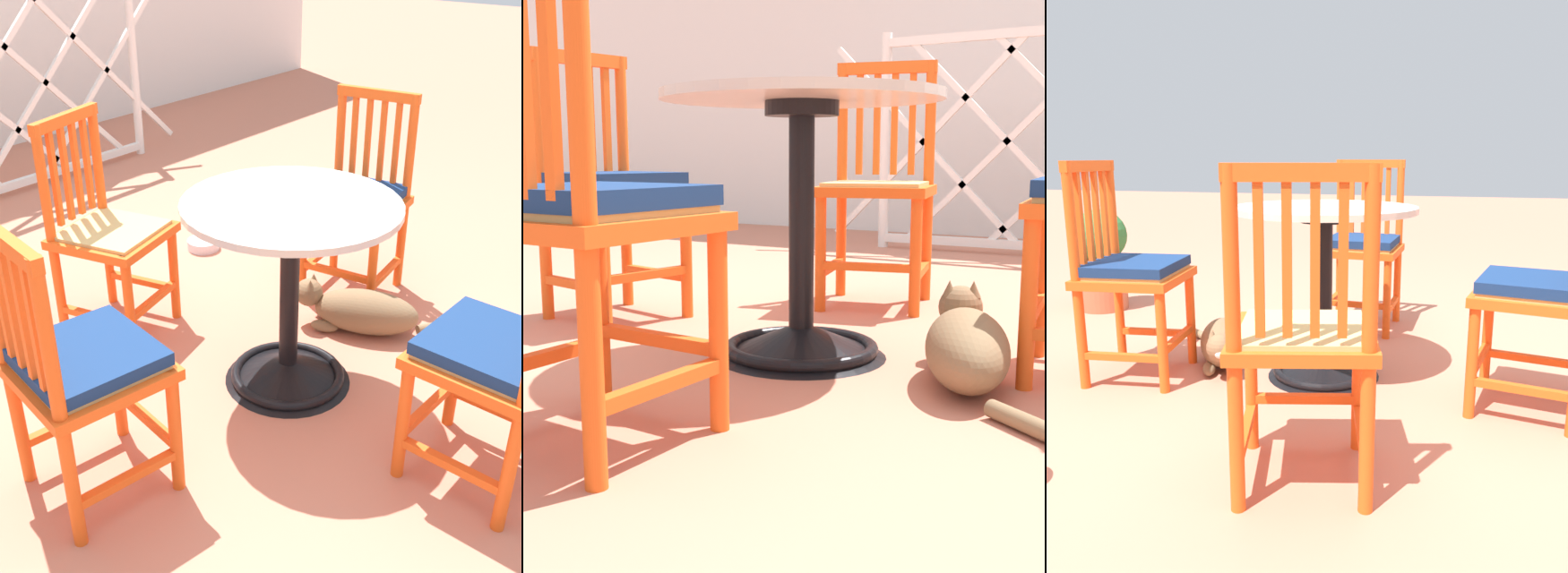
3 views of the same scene
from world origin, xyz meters
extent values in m
plane|color=#C6755B|center=(0.00, 0.00, 0.00)|extent=(24.00, 24.00, 0.00)
cylinder|color=white|center=(1.71, 2.51, 0.64)|extent=(0.06, 0.06, 1.28)
cube|color=white|center=(0.97, 2.51, 0.64)|extent=(1.16, 0.02, 1.16)
cube|color=white|center=(1.46, 2.51, 0.64)|extent=(1.16, 0.02, 1.16)
cube|color=white|center=(0.97, 2.51, 0.64)|extent=(1.16, 0.02, 1.16)
cube|color=white|center=(1.46, 2.51, 0.64)|extent=(1.16, 0.02, 1.16)
cone|color=black|center=(0.11, -0.04, 0.05)|extent=(0.48, 0.48, 0.10)
torus|color=black|center=(0.11, -0.04, 0.03)|extent=(0.44, 0.44, 0.04)
cylinder|color=black|center=(0.11, -0.04, 0.37)|extent=(0.07, 0.07, 0.66)
cylinder|color=black|center=(0.11, -0.04, 0.68)|extent=(0.20, 0.20, 0.04)
cylinder|color=beige|center=(0.11, -0.04, 0.72)|extent=(0.76, 0.76, 0.02)
cylinder|color=#EA5619|center=(-0.50, 0.21, 0.23)|extent=(0.04, 0.04, 0.45)
cylinder|color=#EA5619|center=(-0.56, -0.12, 0.23)|extent=(0.04, 0.04, 0.45)
cylinder|color=#EA5619|center=(-0.83, 0.28, 0.46)|extent=(0.04, 0.04, 0.91)
cylinder|color=#EA5619|center=(-0.90, -0.06, 0.46)|extent=(0.04, 0.04, 0.91)
cube|color=#EA5619|center=(-0.67, 0.25, 0.14)|extent=(0.34, 0.09, 0.03)
cube|color=#EA5619|center=(-0.73, -0.09, 0.14)|extent=(0.34, 0.09, 0.03)
cube|color=#EA5619|center=(-0.53, 0.05, 0.17)|extent=(0.09, 0.34, 0.03)
cube|color=#EA5619|center=(-0.70, 0.08, 0.43)|extent=(0.47, 0.47, 0.04)
cube|color=tan|center=(-0.70, 0.08, 0.45)|extent=(0.41, 0.41, 0.02)
cube|color=#EA5619|center=(-0.85, 0.21, 0.68)|extent=(0.02, 0.03, 0.39)
cube|color=#EA5619|center=(-0.86, 0.14, 0.68)|extent=(0.02, 0.03, 0.39)
cube|color=#EA5619|center=(-0.87, 0.08, 0.68)|extent=(0.02, 0.03, 0.39)
cube|color=#EA5619|center=(-0.88, 0.01, 0.68)|extent=(0.02, 0.03, 0.39)
cube|color=#EA5619|center=(-0.87, 0.11, 0.89)|extent=(0.10, 0.38, 0.04)
cube|color=navy|center=(-0.70, 0.08, 0.48)|extent=(0.42, 0.42, 0.04)
cylinder|color=#EA5619|center=(-0.09, -0.63, 0.23)|extent=(0.04, 0.04, 0.45)
cylinder|color=#EA5619|center=(0.25, -0.64, 0.23)|extent=(0.04, 0.04, 0.45)
cube|color=#EA5619|center=(-0.09, -0.80, 0.14)|extent=(0.04, 0.34, 0.03)
cube|color=#EA5619|center=(0.25, -0.81, 0.14)|extent=(0.04, 0.34, 0.03)
cube|color=#EA5619|center=(0.08, -0.63, 0.17)|extent=(0.34, 0.04, 0.03)
cube|color=#EA5619|center=(0.08, -0.80, 0.43)|extent=(0.42, 0.42, 0.04)
cube|color=tan|center=(0.08, -0.80, 0.45)|extent=(0.36, 0.36, 0.02)
cube|color=navy|center=(0.08, -0.80, 0.48)|extent=(0.37, 0.37, 0.04)
cylinder|color=#EA5619|center=(0.72, -0.04, 0.23)|extent=(0.04, 0.04, 0.45)
cylinder|color=#EA5619|center=(0.68, 0.30, 0.23)|extent=(0.04, 0.04, 0.45)
cylinder|color=#EA5619|center=(1.06, 0.01, 0.46)|extent=(0.04, 0.04, 0.91)
cylinder|color=#EA5619|center=(1.02, 0.35, 0.46)|extent=(0.04, 0.04, 0.91)
cube|color=#EA5619|center=(0.89, -0.01, 0.14)|extent=(0.34, 0.07, 0.03)
cube|color=#EA5619|center=(0.85, 0.32, 0.14)|extent=(0.34, 0.07, 0.03)
cube|color=#EA5619|center=(0.70, 0.13, 0.17)|extent=(0.07, 0.34, 0.03)
cube|color=#EA5619|center=(0.87, 0.15, 0.43)|extent=(0.45, 0.45, 0.04)
cube|color=tan|center=(0.87, 0.15, 0.45)|extent=(0.39, 0.39, 0.02)
cube|color=#EA5619|center=(1.05, 0.08, 0.68)|extent=(0.02, 0.03, 0.39)
cube|color=#EA5619|center=(1.04, 0.14, 0.68)|extent=(0.02, 0.03, 0.39)
cube|color=#EA5619|center=(1.04, 0.21, 0.68)|extent=(0.02, 0.03, 0.39)
cube|color=#EA5619|center=(1.03, 0.28, 0.68)|extent=(0.02, 0.03, 0.39)
cube|color=#EA5619|center=(1.04, 0.18, 0.89)|extent=(0.08, 0.38, 0.04)
cube|color=navy|center=(0.87, 0.15, 0.48)|extent=(0.40, 0.40, 0.04)
cylinder|color=#EA5619|center=(0.18, 0.63, 0.23)|extent=(0.04, 0.04, 0.45)
cylinder|color=#EA5619|center=(-0.15, 0.54, 0.23)|extent=(0.04, 0.04, 0.45)
cylinder|color=#EA5619|center=(0.10, 0.96, 0.46)|extent=(0.04, 0.04, 0.91)
cylinder|color=#EA5619|center=(-0.23, 0.87, 0.46)|extent=(0.04, 0.04, 0.91)
cube|color=#EA5619|center=(0.14, 0.79, 0.14)|extent=(0.11, 0.34, 0.03)
cube|color=#EA5619|center=(-0.19, 0.71, 0.14)|extent=(0.11, 0.34, 0.03)
cube|color=#EA5619|center=(0.02, 0.58, 0.17)|extent=(0.34, 0.11, 0.03)
cube|color=#EA5619|center=(-0.02, 0.75, 0.43)|extent=(0.49, 0.49, 0.04)
cube|color=tan|center=(-0.02, 0.75, 0.45)|extent=(0.42, 0.42, 0.02)
cube|color=#EA5619|center=(0.03, 0.94, 0.68)|extent=(0.03, 0.03, 0.39)
cube|color=#EA5619|center=(-0.03, 0.92, 0.68)|extent=(0.03, 0.03, 0.39)
cube|color=#EA5619|center=(-0.10, 0.91, 0.68)|extent=(0.03, 0.03, 0.39)
cube|color=#EA5619|center=(-0.16, 0.89, 0.68)|extent=(0.03, 0.03, 0.39)
cube|color=#EA5619|center=(-0.07, 0.91, 0.89)|extent=(0.38, 0.12, 0.04)
ellipsoid|color=brown|center=(0.60, -0.09, 0.10)|extent=(0.35, 0.48, 0.19)
ellipsoid|color=silver|center=(0.56, 0.00, 0.08)|extent=(0.21, 0.22, 0.14)
sphere|color=brown|center=(0.50, 0.14, 0.15)|extent=(0.12, 0.12, 0.12)
ellipsoid|color=silver|center=(0.49, 0.18, 0.14)|extent=(0.06, 0.06, 0.04)
cone|color=brown|center=(0.48, 0.12, 0.20)|extent=(0.04, 0.04, 0.04)
cone|color=brown|center=(0.54, 0.14, 0.20)|extent=(0.04, 0.04, 0.04)
ellipsoid|color=brown|center=(0.48, 0.04, 0.03)|extent=(0.10, 0.13, 0.05)
ellipsoid|color=brown|center=(0.59, 0.08, 0.03)|extent=(0.10, 0.13, 0.05)
cylinder|color=brown|center=(0.81, -0.34, 0.02)|extent=(0.21, 0.15, 0.04)
cylinder|color=silver|center=(0.78, 1.01, 0.03)|extent=(0.17, 0.17, 0.05)
camera|label=1|loc=(-1.70, -1.35, 1.61)|focal=44.26mm
camera|label=2|loc=(1.14, -1.87, 0.56)|focal=47.92mm
camera|label=3|loc=(-0.43, 2.21, 0.92)|focal=35.60mm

